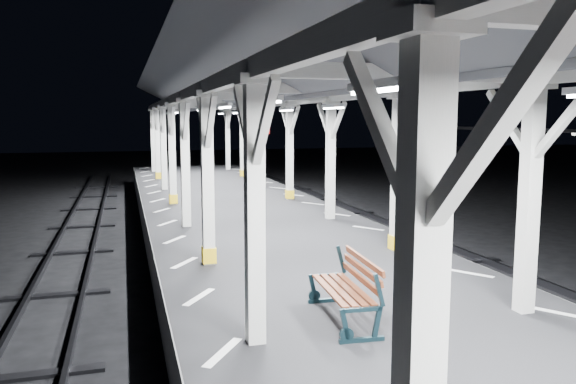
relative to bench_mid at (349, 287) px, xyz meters
name	(u,v)px	position (x,y,z in m)	size (l,w,h in m)	color
ground	(343,341)	(0.57, 1.60, -1.48)	(120.00, 120.00, 0.00)	black
platform	(343,313)	(0.57, 1.60, -0.98)	(6.00, 50.00, 1.00)	black
hazard_stripes_left	(199,297)	(-1.88, 1.60, -0.47)	(1.00, 48.00, 0.01)	silver
hazard_stripes_right	(469,273)	(3.02, 1.60, -0.47)	(1.00, 48.00, 0.01)	silver
track_left	(27,373)	(-4.43, 1.60, -1.40)	(2.20, 60.00, 0.16)	#2D2D33
canopy	(347,71)	(0.57, 1.58, 3.08)	(5.40, 49.00, 4.65)	silver
bench_mid	(349,287)	(0.00, 0.00, 0.00)	(0.74, 1.69, 0.89)	black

